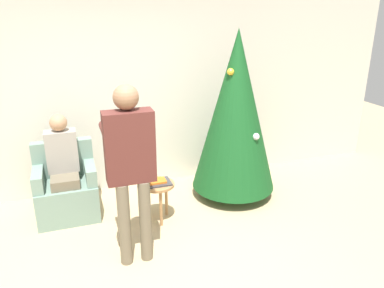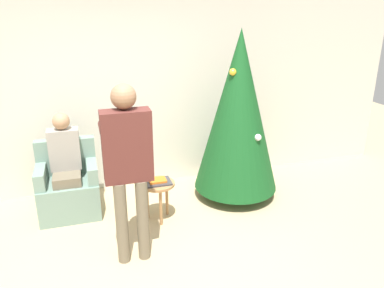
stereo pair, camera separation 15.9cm
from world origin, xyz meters
name	(u,v)px [view 2 (the right image)]	position (x,y,z in m)	size (l,w,h in m)	color
ground_plane	(172,282)	(0.00, 0.00, 0.00)	(14.00, 14.00, 0.00)	tan
wall_back	(131,92)	(0.00, 2.23, 1.35)	(8.00, 0.06, 2.70)	beige
christmas_tree	(238,112)	(1.25, 1.48, 1.17)	(1.10, 1.10, 2.21)	brown
armchair	(69,187)	(-0.91, 1.62, 0.34)	(0.71, 0.60, 0.91)	gray
person_seated	(66,161)	(-0.91, 1.61, 0.70)	(0.36, 0.46, 1.27)	#6B604C
person_standing	(128,158)	(-0.28, 0.51, 1.09)	(0.47, 0.57, 1.79)	#6B604C
side_stool	(158,189)	(0.11, 1.15, 0.40)	(0.40, 0.40, 0.48)	#A37547
laptop	(158,182)	(0.11, 1.15, 0.49)	(0.31, 0.24, 0.02)	#38383D
book	(158,180)	(0.11, 1.15, 0.52)	(0.20, 0.15, 0.02)	orange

